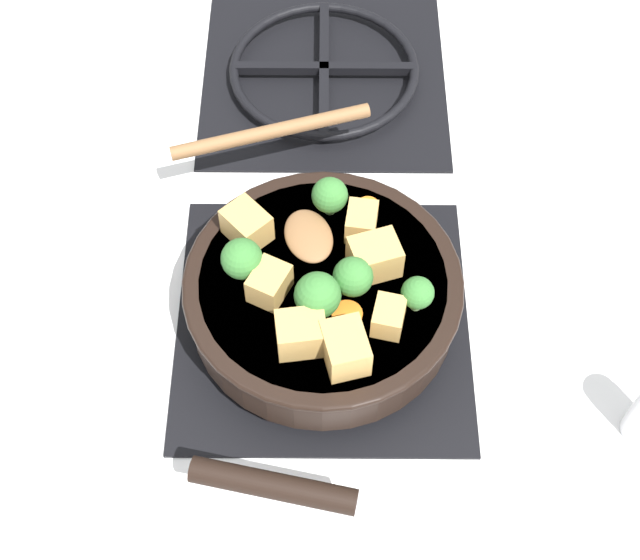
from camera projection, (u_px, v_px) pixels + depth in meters
name	position (u px, v px, depth m)	size (l,w,h in m)	color
ground_plane	(320.00, 322.00, 0.95)	(2.40, 2.40, 0.00)	white
front_burner_grate	(320.00, 316.00, 0.94)	(0.31, 0.31, 0.03)	black
rear_burner_grate	(322.00, 73.00, 1.14)	(0.31, 0.31, 0.03)	black
skillet_pan	(320.00, 295.00, 0.90)	(0.28, 0.38, 0.06)	black
wooden_spoon	(284.00, 176.00, 0.95)	(0.22, 0.22, 0.02)	brown
tofu_cube_center_large	(359.00, 222.00, 0.90)	(0.04, 0.03, 0.03)	tan
tofu_cube_near_handle	(298.00, 333.00, 0.83)	(0.05, 0.04, 0.04)	tan
tofu_cube_east_chunk	(266.00, 283.00, 0.86)	(0.04, 0.03, 0.03)	tan
tofu_cube_west_chunk	(244.00, 225.00, 0.90)	(0.04, 0.04, 0.04)	tan
tofu_cube_back_piece	(372.00, 257.00, 0.88)	(0.05, 0.04, 0.04)	tan
tofu_cube_front_piece	(385.00, 317.00, 0.85)	(0.04, 0.03, 0.03)	tan
tofu_cube_mid_small	(342.00, 348.00, 0.82)	(0.05, 0.04, 0.04)	tan
broccoli_floret_near_spoon	(350.00, 277.00, 0.86)	(0.04, 0.04, 0.05)	#709956
broccoli_floret_center_top	(314.00, 295.00, 0.84)	(0.05, 0.05, 0.05)	#709956
broccoli_floret_east_rim	(414.00, 293.00, 0.85)	(0.03, 0.03, 0.04)	#709956
broccoli_floret_west_rim	(327.00, 196.00, 0.91)	(0.04, 0.04, 0.04)	#709956
broccoli_floret_north_edge	(239.00, 259.00, 0.87)	(0.04, 0.04, 0.05)	#709956
carrot_slice_orange_thin	(344.00, 314.00, 0.86)	(0.03, 0.03, 0.01)	orange
carrot_slice_near_center	(365.00, 206.00, 0.93)	(0.02, 0.02, 0.01)	orange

